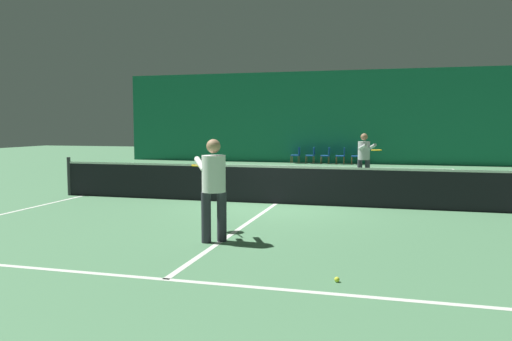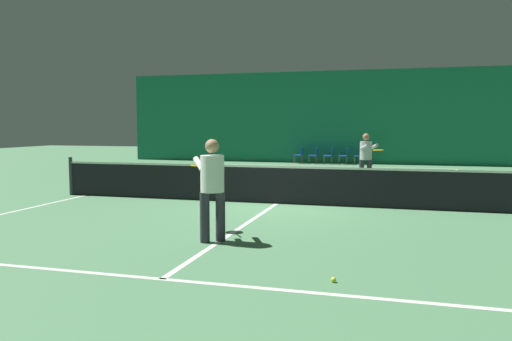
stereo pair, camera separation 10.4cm
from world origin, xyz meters
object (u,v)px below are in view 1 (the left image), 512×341
object	(u,v)px
player_near	(213,182)
courtside_chair_3	(342,155)
courtside_chair_0	(297,154)
courtside_chair_2	(327,154)
player_far	(364,155)
tennis_ball	(337,279)
courtside_chair_4	(357,155)
tennis_net	(276,183)
courtside_chair_1	(312,154)

from	to	relation	value
player_near	courtside_chair_3	world-z (taller)	player_near
courtside_chair_0	courtside_chair_2	xyz separation A→B (m)	(1.54, 0.00, 0.00)
player_far	tennis_ball	distance (m)	10.60
courtside_chair_4	tennis_net	bearing A→B (deg)	-5.01
tennis_net	courtside_chair_0	distance (m)	13.48
courtside_chair_1	courtside_chair_3	bearing A→B (deg)	90.00
tennis_net	player_far	world-z (taller)	player_far
player_near	tennis_ball	bearing A→B (deg)	-160.89
player_far	courtside_chair_1	distance (m)	9.26
player_far	tennis_ball	xyz separation A→B (m)	(0.19, -10.56, -0.96)
tennis_net	player_near	xyz separation A→B (m)	(-0.12, -4.26, 0.50)
courtside_chair_3	courtside_chair_1	bearing A→B (deg)	-90.00
courtside_chair_1	courtside_chair_4	world-z (taller)	same
courtside_chair_1	courtside_chair_4	size ratio (longest dim) A/B	1.00
courtside_chair_1	tennis_ball	bearing A→B (deg)	9.58
courtside_chair_2	courtside_chair_1	bearing A→B (deg)	-90.00
player_near	courtside_chair_3	size ratio (longest dim) A/B	2.06
player_far	courtside_chair_3	world-z (taller)	player_far
courtside_chair_2	tennis_net	bearing A→B (deg)	1.58
player_near	courtside_chair_1	distance (m)	17.64
courtside_chair_4	courtside_chair_0	bearing A→B (deg)	-90.00
courtside_chair_3	courtside_chair_4	distance (m)	0.77
tennis_ball	player_far	bearing A→B (deg)	91.04
courtside_chair_4	player_far	bearing A→B (deg)	4.95
tennis_net	courtside_chair_2	bearing A→B (deg)	91.58
player_far	courtside_chair_0	size ratio (longest dim) A/B	2.02
tennis_net	player_far	distance (m)	5.03
tennis_ball	courtside_chair_3	bearing A→B (deg)	95.09
courtside_chair_3	courtside_chair_4	world-z (taller)	same
tennis_net	player_far	size ratio (longest dim) A/B	7.07
courtside_chair_1	courtside_chair_4	xyz separation A→B (m)	(2.31, 0.00, 0.00)
tennis_net	player_near	distance (m)	4.29
courtside_chair_1	courtside_chair_2	bearing A→B (deg)	90.00
tennis_net	courtside_chair_0	bearing A→B (deg)	98.13
player_far	courtside_chair_1	bearing A→B (deg)	174.47
tennis_net	courtside_chair_3	bearing A→B (deg)	88.28
courtside_chair_3	courtside_chair_4	bearing A→B (deg)	90.00
courtside_chair_1	courtside_chair_3	size ratio (longest dim) A/B	1.00
courtside_chair_0	courtside_chair_4	xyz separation A→B (m)	(3.08, 0.00, 0.00)
tennis_net	tennis_ball	bearing A→B (deg)	-70.36
tennis_net	courtside_chair_1	xyz separation A→B (m)	(-1.14, 13.35, -0.03)
tennis_net	courtside_chair_3	world-z (taller)	tennis_net
tennis_net	courtside_chair_0	size ratio (longest dim) A/B	14.29
player_far	courtside_chair_2	xyz separation A→B (m)	(-2.29, 8.73, -0.50)
courtside_chair_2	courtside_chair_3	world-z (taller)	same
player_near	courtside_chair_4	distance (m)	17.66
courtside_chair_0	courtside_chair_4	size ratio (longest dim) A/B	1.00
courtside_chair_1	courtside_chair_2	distance (m)	0.77
courtside_chair_1	tennis_ball	distance (m)	19.56
courtside_chair_4	courtside_chair_1	bearing A→B (deg)	-90.00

